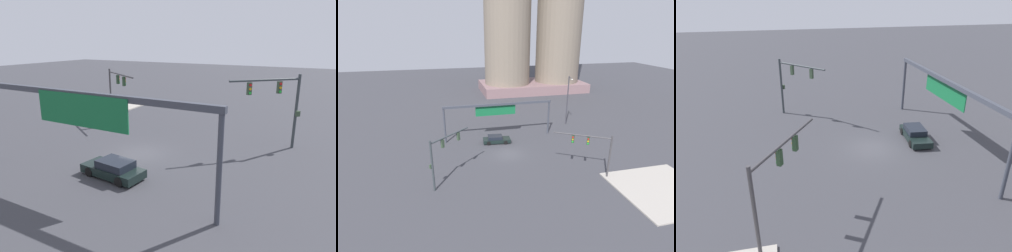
{
  "view_description": "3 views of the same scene",
  "coord_description": "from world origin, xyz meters",
  "views": [
    {
      "loc": [
        -12.89,
        19.14,
        8.77
      ],
      "look_at": [
        -1.23,
        -2.41,
        1.86
      ],
      "focal_mm": 32.88,
      "sensor_mm": 36.0,
      "label": 1
    },
    {
      "loc": [
        -8.94,
        -35.43,
        17.68
      ],
      "look_at": [
        0.16,
        1.95,
        3.63
      ],
      "focal_mm": 29.49,
      "sensor_mm": 36.0,
      "label": 2
    },
    {
      "loc": [
        23.18,
        -7.67,
        12.97
      ],
      "look_at": [
        -1.41,
        -2.24,
        1.79
      ],
      "focal_mm": 33.25,
      "sensor_mm": 36.0,
      "label": 3
    }
  ],
  "objects": [
    {
      "name": "ground_plane",
      "position": [
        0.0,
        0.0,
        0.0
      ],
      "size": [
        177.8,
        177.8,
        0.0
      ],
      "primitive_type": "plane",
      "color": "#3B3B41"
    },
    {
      "name": "sidewalk_corner",
      "position": [
        14.83,
        -13.45,
        0.07
      ],
      "size": [
        10.1,
        9.95,
        0.15
      ],
      "primitive_type": "cube",
      "color": "#A9A197",
      "rests_on": "ground"
    },
    {
      "name": "traffic_signal_near_corner",
      "position": [
        -9.35,
        -6.24,
        4.25
      ],
      "size": [
        4.85,
        4.34,
        6.13
      ],
      "rotation": [
        0.0,
        0.0,
        0.75
      ],
      "color": "#333A3E",
      "rests_on": "ground"
    },
    {
      "name": "traffic_signal_opposite_side",
      "position": [
        8.53,
        -8.26,
        3.97
      ],
      "size": [
        5.94,
        3.81,
        5.51
      ],
      "rotation": [
        0.0,
        0.0,
        2.58
      ],
      "color": "#3D3C3F",
      "rests_on": "ground"
    },
    {
      "name": "overhead_sign_gantry",
      "position": [
        -0.11,
        6.39,
        4.91
      ],
      "size": [
        17.77,
        0.43,
        5.95
      ],
      "color": "#3A3E49",
      "rests_on": "ground"
    },
    {
      "name": "sedan_car_approaching",
      "position": [
        -0.85,
        4.42,
        0.57
      ],
      "size": [
        4.46,
        2.26,
        1.21
      ],
      "rotation": [
        0.0,
        0.0,
        -0.1
      ],
      "color": "black",
      "rests_on": "ground"
    }
  ]
}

